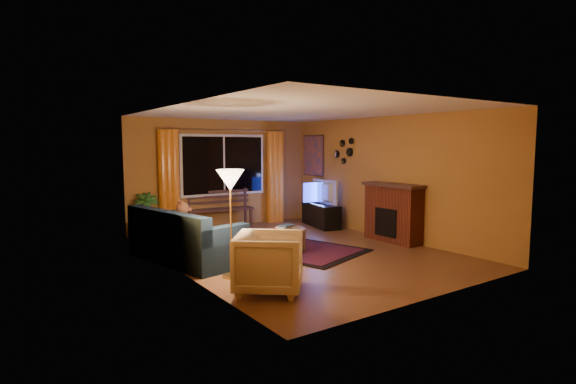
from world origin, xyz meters
TOP-DOWN VIEW (x-y plane):
  - floor at (0.00, 0.00)m, footprint 4.50×6.00m
  - ceiling at (0.00, 0.00)m, footprint 4.50×6.00m
  - wall_back at (0.00, 3.01)m, footprint 4.50×0.02m
  - wall_left at (-2.26, 0.00)m, footprint 0.02×6.00m
  - wall_right at (2.26, 0.00)m, footprint 0.02×6.00m
  - window at (0.00, 2.94)m, footprint 2.00×0.02m
  - curtain_rod at (0.00, 2.90)m, footprint 3.20×0.03m
  - curtain_left at (-1.35, 2.88)m, footprint 0.36×0.36m
  - curtain_right at (1.35, 2.88)m, footprint 0.36×0.36m
  - bench at (-0.21, 2.75)m, footprint 1.55×0.64m
  - potted_plant at (-1.91, 2.69)m, footprint 0.59×0.59m
  - sofa at (-1.91, 0.49)m, footprint 1.36×2.30m
  - dog at (-1.86, 0.98)m, footprint 0.43×0.52m
  - armchair at (-1.62, -1.65)m, footprint 1.14×1.15m
  - floor_lamp at (-1.73, -0.78)m, footprint 0.31×0.31m
  - rug at (-0.00, 0.25)m, footprint 2.41×3.03m
  - coffee_table at (-0.41, -0.08)m, footprint 1.45×1.45m
  - tv_console at (1.91, 1.72)m, footprint 0.71×1.35m
  - television at (1.91, 1.72)m, footprint 0.22×0.99m
  - fireplace at (2.05, -0.40)m, footprint 0.40×1.20m
  - mirror_cluster at (2.21, 1.30)m, footprint 0.06×0.60m
  - painting at (2.22, 2.45)m, footprint 0.04×0.76m

SIDE VIEW (x-z plane):
  - floor at x=0.00m, z-range -0.02..0.00m
  - rug at x=0.00m, z-range 0.00..0.02m
  - coffee_table at x=-0.41m, z-range 0.00..0.42m
  - bench at x=-0.21m, z-range 0.00..0.45m
  - tv_console at x=1.91m, z-range 0.00..0.54m
  - armchair at x=-1.62m, z-range 0.00..0.86m
  - sofa at x=-1.91m, z-range 0.00..0.87m
  - potted_plant at x=-1.91m, z-range 0.00..0.93m
  - fireplace at x=2.05m, z-range 0.00..1.10m
  - dog at x=-1.86m, z-range 0.43..0.92m
  - floor_lamp at x=-1.73m, z-range 0.00..1.57m
  - television at x=1.91m, z-range 0.54..1.10m
  - curtain_left at x=-1.35m, z-range 0.00..2.24m
  - curtain_right at x=1.35m, z-range 0.00..2.24m
  - wall_back at x=0.00m, z-range 0.00..2.50m
  - wall_left at x=-2.26m, z-range 0.00..2.50m
  - wall_right at x=2.26m, z-range 0.00..2.50m
  - window at x=0.00m, z-range 0.80..2.10m
  - painting at x=2.22m, z-range 1.17..2.13m
  - mirror_cluster at x=2.21m, z-range 1.52..2.08m
  - curtain_rod at x=0.00m, z-range 2.23..2.27m
  - ceiling at x=0.00m, z-range 2.50..2.52m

